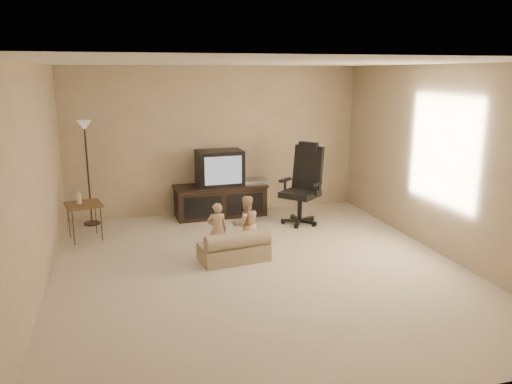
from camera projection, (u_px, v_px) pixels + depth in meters
floor at (260, 270)px, 6.21m from camera, size 5.50×5.50×0.00m
room_shell at (260, 149)px, 5.85m from camera, size 5.50×5.50×5.50m
tv_stand at (221, 189)px, 8.44m from camera, size 1.60×0.64×1.13m
office_chair at (303, 195)px, 8.04m from camera, size 0.85×0.85×1.31m
side_table at (83, 205)px, 7.23m from camera, size 0.58×0.58×0.73m
floor_lamp at (86, 149)px, 7.77m from camera, size 0.26×0.26×1.67m
child_sofa at (235, 248)px, 6.45m from camera, size 0.93×0.61×0.43m
toddler_left at (217, 229)px, 6.60m from camera, size 0.29×0.22×0.73m
toddler_right at (246, 225)px, 6.70m from camera, size 0.40×0.23×0.80m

